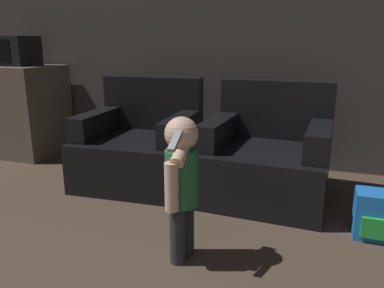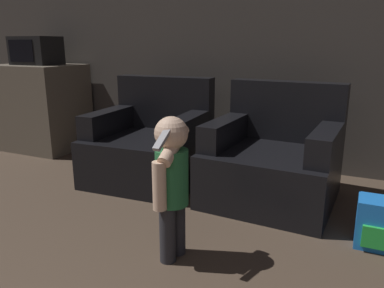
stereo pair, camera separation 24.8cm
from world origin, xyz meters
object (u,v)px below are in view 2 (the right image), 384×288
at_px(armchair_left, 151,145).
at_px(armchair_right, 274,161).
at_px(microwave, 36,51).
at_px(toy_backpack, 378,224).
at_px(person_toddler, 171,178).

bearing_deg(armchair_left, armchair_right, -2.78).
xyz_separation_m(armchair_right, microwave, (-2.74, 0.39, 0.79)).
bearing_deg(armchair_left, microwave, 163.99).
bearing_deg(toy_backpack, microwave, 166.04).
height_order(armchair_right, person_toddler, armchair_right).
height_order(person_toddler, toy_backpack, person_toddler).
distance_m(armchair_right, microwave, 2.88).
bearing_deg(person_toddler, armchair_right, 171.52).
bearing_deg(armchair_right, armchair_left, -176.68).
bearing_deg(armchair_left, person_toddler, -57.43).
distance_m(person_toddler, toy_backpack, 1.26).
height_order(armchair_left, armchair_right, same).
bearing_deg(armchair_right, person_toddler, -103.00).
height_order(person_toddler, microwave, microwave).
xyz_separation_m(armchair_left, toy_backpack, (1.82, -0.47, -0.16)).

